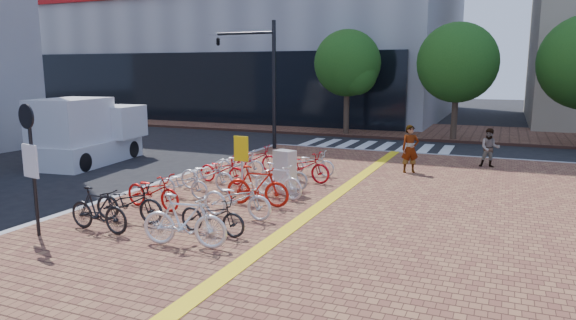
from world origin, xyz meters
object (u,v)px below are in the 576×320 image
at_px(bike_9, 212,215).
at_px(yellow_sign, 241,154).
at_px(bike_11, 257,186).
at_px(notice_sign, 30,154).
at_px(bike_15, 311,163).
at_px(pedestrian_b, 490,148).
at_px(pedestrian_a, 410,149).
at_px(traffic_light_pole, 248,61).
at_px(utility_box, 285,172).
at_px(bike_8, 184,221).
at_px(bike_12, 278,181).
at_px(bike_1, 129,202).
at_px(bike_14, 303,166).
at_px(bike_6, 239,163).
at_px(bike_7, 254,158).
at_px(bike_13, 283,175).
at_px(bike_5, 222,170).
at_px(bike_0, 98,210).
at_px(bike_10, 237,199).
at_px(bike_3, 183,183).
at_px(bike_2, 153,191).
at_px(box_truck, 88,133).

height_order(bike_9, yellow_sign, yellow_sign).
bearing_deg(bike_11, notice_sign, 137.69).
distance_m(bike_15, pedestrian_b, 7.08).
relative_size(bike_11, pedestrian_a, 1.07).
bearing_deg(traffic_light_pole, utility_box, -56.00).
relative_size(bike_9, pedestrian_a, 0.98).
height_order(bike_8, bike_12, bike_8).
height_order(bike_1, bike_14, bike_14).
height_order(pedestrian_a, utility_box, pedestrian_a).
relative_size(bike_9, bike_11, 0.92).
relative_size(bike_15, notice_sign, 0.57).
distance_m(bike_6, bike_7, 1.07).
bearing_deg(pedestrian_b, bike_9, -120.27).
bearing_deg(traffic_light_pole, bike_13, -55.83).
distance_m(bike_7, pedestrian_a, 5.69).
bearing_deg(bike_1, bike_5, -4.13).
relative_size(bike_0, pedestrian_a, 1.01).
bearing_deg(bike_10, bike_6, 27.23).
relative_size(bike_13, notice_sign, 0.52).
xyz_separation_m(bike_3, bike_10, (2.46, -1.21, 0.07)).
relative_size(bike_0, traffic_light_pole, 0.30).
bearing_deg(bike_2, bike_9, -108.50).
bearing_deg(bike_8, bike_10, -9.14).
xyz_separation_m(bike_5, pedestrian_b, (8.03, 6.43, 0.30)).
relative_size(bike_12, traffic_light_pole, 0.29).
relative_size(bike_14, pedestrian_b, 1.31).
bearing_deg(bike_11, box_truck, 64.99).
distance_m(bike_6, bike_8, 7.21).
bearing_deg(bike_2, bike_5, 5.13).
bearing_deg(bike_10, bike_9, -176.17).
bearing_deg(bike_6, bike_15, -73.66).
xyz_separation_m(bike_0, utility_box, (2.45, 5.20, 0.13)).
relative_size(pedestrian_b, utility_box, 1.15).
height_order(bike_10, box_truck, box_truck).
xyz_separation_m(bike_7, utility_box, (2.35, -2.59, 0.16)).
bearing_deg(bike_15, bike_6, 115.82).
distance_m(bike_0, bike_1, 0.92).
xyz_separation_m(bike_10, notice_sign, (-3.49, -3.03, 1.38)).
height_order(bike_6, bike_12, bike_12).
bearing_deg(bike_6, box_truck, 74.47).
distance_m(bike_5, bike_7, 2.19).
height_order(bike_11, box_truck, box_truck).
height_order(bike_7, traffic_light_pole, traffic_light_pole).
bearing_deg(bike_15, bike_10, 179.30).
relative_size(bike_2, bike_5, 1.08).
xyz_separation_m(bike_9, pedestrian_a, (2.90, 8.92, 0.42)).
height_order(bike_7, bike_10, bike_10).
distance_m(pedestrian_a, yellow_sign, 6.65).
height_order(pedestrian_b, utility_box, pedestrian_b).
relative_size(bike_0, bike_8, 0.91).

